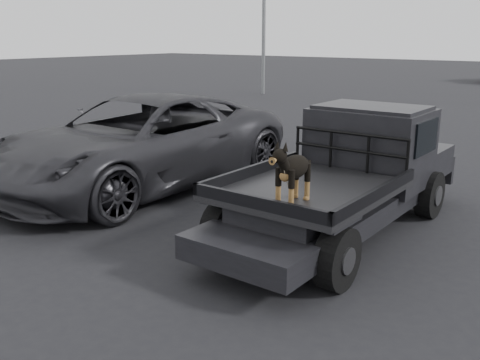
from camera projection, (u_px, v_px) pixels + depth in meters
The scene contains 6 objects.
ground at pixel (269, 258), 7.10m from camera, with size 120.00×120.00×0.00m, color black.
flatbed_ute at pixel (340, 203), 7.90m from camera, with size 2.00×5.40×0.92m, color black, non-canonical shape.
ute_cab at pixel (371, 134), 8.39m from camera, with size 1.72×1.30×0.88m, color black, non-canonical shape.
headache_rack at pixel (349, 152), 7.86m from camera, with size 1.80×0.08×0.55m, color black, non-canonical shape.
dog at pixel (293, 172), 6.31m from camera, with size 0.32×0.60×0.74m, color black, non-canonical shape.
parked_suv at pixel (141, 142), 10.23m from camera, with size 2.90×6.29×1.75m, color #2C2C30.
Camera 1 is at (3.67, -5.47, 2.86)m, focal length 40.00 mm.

